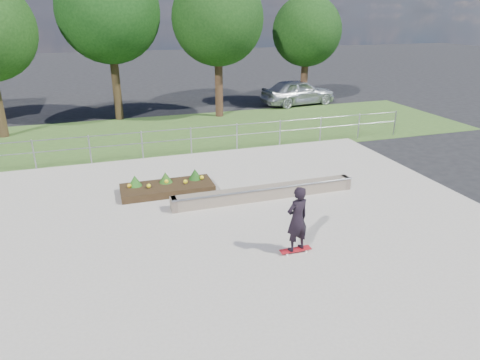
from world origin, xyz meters
name	(u,v)px	position (x,y,z in m)	size (l,w,h in m)	color
ground	(250,239)	(0.00, 0.00, 0.00)	(120.00, 120.00, 0.00)	black
grass_verge	(177,134)	(0.00, 11.00, 0.01)	(30.00, 8.00, 0.02)	#345321
concrete_slab	(250,238)	(0.00, 0.00, 0.03)	(15.00, 15.00, 0.06)	#9E978C
fence	(191,137)	(0.00, 7.50, 0.77)	(20.06, 0.06, 1.20)	gray
tree_mid_left	(109,12)	(-2.50, 15.00, 5.61)	(5.25, 5.25, 8.25)	black
tree_mid_right	(218,19)	(3.00, 14.00, 5.23)	(4.90, 4.90, 7.70)	#362015
tree_far_right	(307,32)	(9.00, 15.50, 4.48)	(4.20, 4.20, 6.60)	#362115
grind_ledge	(265,193)	(1.27, 2.23, 0.26)	(6.00, 0.44, 0.43)	#695C4E
planter_bed	(167,186)	(-1.61, 3.77, 0.24)	(3.00, 1.20, 0.61)	black
skateboarder	(297,219)	(0.82, -1.06, 0.97)	(0.80, 0.54, 1.75)	white
parked_car	(298,92)	(8.68, 15.60, 0.82)	(1.93, 4.79, 1.63)	#A1A6AA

